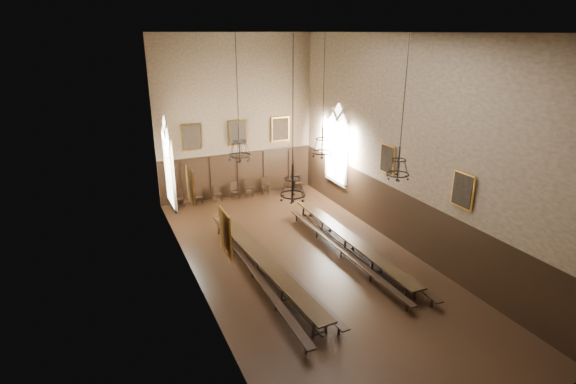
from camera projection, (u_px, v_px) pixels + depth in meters
floor at (308, 263)px, 18.56m from camera, size 9.00×18.00×0.02m
ceiling at (311, 32)px, 15.51m from camera, size 9.00×18.00×0.02m
wall_back at (236, 118)px, 24.77m from camera, size 9.00×0.02×9.00m
wall_front at (504, 264)px, 9.29m from camera, size 9.00×0.02×9.00m
wall_left at (191, 172)px, 15.30m from camera, size 0.02×18.00×9.00m
wall_right at (406, 146)px, 18.76m from camera, size 0.02×18.00×9.00m
wainscot_panelling at (308, 236)px, 18.13m from camera, size 9.00×18.00×2.50m
table_left at (262, 266)px, 17.59m from camera, size 1.31×9.65×0.75m
table_right at (349, 244)px, 19.41m from camera, size 0.71×9.26×0.72m
bench_left_outer at (252, 271)px, 17.36m from camera, size 0.39×10.40×0.47m
bench_left_inner at (274, 264)px, 17.92m from camera, size 0.95×10.07×0.45m
bench_right_inner at (341, 252)px, 18.94m from camera, size 0.42×9.35×0.42m
bench_right_outer at (362, 247)px, 19.34m from camera, size 0.35×9.69×0.44m
chair_0 at (180, 201)px, 24.50m from camera, size 0.41×0.41×0.93m
chair_1 at (199, 199)px, 24.82m from camera, size 0.42×0.42×0.88m
chair_2 at (218, 196)px, 25.26m from camera, size 0.40×0.40×0.88m
chair_3 at (235, 194)px, 25.60m from camera, size 0.48×0.48×0.95m
chair_4 at (249, 191)px, 25.97m from camera, size 0.50×0.50×0.99m
chair_5 at (266, 189)px, 26.37m from camera, size 0.51×0.51×0.94m
chair_7 at (298, 185)px, 27.13m from camera, size 0.49×0.49×0.87m
chandelier_back_left at (240, 148)px, 18.93m from camera, size 0.95×0.95×5.10m
chandelier_back_right at (322, 145)px, 20.24m from camera, size 0.95×0.95×5.30m
chandelier_front_left at (293, 184)px, 14.05m from camera, size 0.82×0.82×4.96m
chandelier_front_right at (398, 165)px, 15.82m from camera, size 0.82×0.82×4.89m
portrait_back_0 at (191, 137)px, 23.94m from camera, size 1.10×0.12×1.40m
portrait_back_1 at (238, 133)px, 24.93m from camera, size 1.10×0.12×1.40m
portrait_back_2 at (280, 129)px, 25.93m from camera, size 1.10×0.12×1.40m
portrait_left_0 at (190, 185)px, 16.48m from camera, size 0.12×1.00×1.30m
portrait_left_1 at (225, 233)px, 12.62m from camera, size 0.12×1.00×1.30m
portrait_right_0 at (387, 159)px, 19.84m from camera, size 0.12×1.00×1.30m
portrait_right_1 at (463, 190)px, 15.98m from camera, size 0.12×1.00×1.30m
window_right at (337, 144)px, 23.83m from camera, size 0.20×2.20×4.60m
window_left at (168, 163)px, 20.43m from camera, size 0.20×2.20×4.60m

